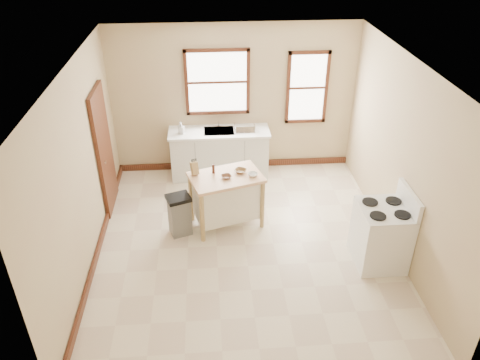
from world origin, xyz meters
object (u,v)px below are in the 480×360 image
pepper_grinder (213,169)px  bowl_c (253,175)px  kitchen_island (226,200)px  bowl_b (240,171)px  trash_bin (180,215)px  gas_stove (382,228)px  soap_bottle_a (181,128)px  soap_bottle_b (181,128)px  knife_block (194,169)px  dish_rack (245,128)px  bowl_a (226,177)px

pepper_grinder → bowl_c: bearing=-13.1°
kitchen_island → bowl_b: bowl_b is taller
trash_bin → gas_stove: (2.90, -0.89, 0.25)m
soap_bottle_a → soap_bottle_b: size_ratio=1.06×
kitchen_island → pepper_grinder: size_ratio=7.32×
knife_block → pepper_grinder: knife_block is taller
bowl_c → soap_bottle_b: bearing=125.7°
bowl_b → gas_stove: (1.92, -1.19, -0.33)m
dish_rack → gas_stove: size_ratio=0.32×
bowl_c → trash_bin: 1.31m
dish_rack → kitchen_island: bearing=-109.1°
kitchen_island → pepper_grinder: pepper_grinder is taller
bowl_b → soap_bottle_b: bearing=123.5°
knife_block → trash_bin: (-0.26, -0.30, -0.65)m
dish_rack → bowl_a: dish_rack is taller
soap_bottle_b → trash_bin: soap_bottle_b is taller
bowl_c → gas_stove: gas_stove is taller
soap_bottle_b → pepper_grinder: bearing=-49.5°
knife_block → bowl_a: knife_block is taller
kitchen_island → bowl_a: 0.47m
knife_block → bowl_a: size_ratio=1.29×
bowl_b → bowl_c: 0.23m
dish_rack → kitchen_island: (-0.43, -1.58, -0.52)m
knife_block → bowl_c: knife_block is taller
soap_bottle_a → dish_rack: soap_bottle_a is taller
dish_rack → kitchen_island: dish_rack is taller
soap_bottle_a → bowl_c: 1.98m
pepper_grinder → bowl_a: 0.26m
kitchen_island → trash_bin: 0.78m
soap_bottle_b → dish_rack: soap_bottle_b is taller
knife_block → bowl_a: 0.51m
gas_stove → soap_bottle_a: bearing=137.4°
knife_block → gas_stove: size_ratio=0.17×
dish_rack → trash_bin: bearing=-127.3°
bowl_c → trash_bin: size_ratio=0.22×
bowl_c → trash_bin: (-1.16, -0.17, -0.58)m
knife_block → bowl_c: size_ratio=1.31×
bowl_b → trash_bin: bowl_b is taller
soap_bottle_b → knife_block: size_ratio=1.02×
bowl_a → bowl_b: size_ratio=0.87×
soap_bottle_b → dish_rack: 1.16m
soap_bottle_a → soap_bottle_b: (0.01, -0.01, -0.01)m
soap_bottle_b → bowl_b: (0.96, -1.45, -0.10)m
knife_block → kitchen_island: bearing=-34.4°
bowl_a → pepper_grinder: bearing=140.3°
kitchen_island → trash_bin: (-0.74, -0.20, -0.10)m
kitchen_island → pepper_grinder: bearing=132.9°
knife_block → bowl_b: knife_block is taller
pepper_grinder → trash_bin: bearing=-150.6°
bowl_a → bowl_c: bowl_c is taller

